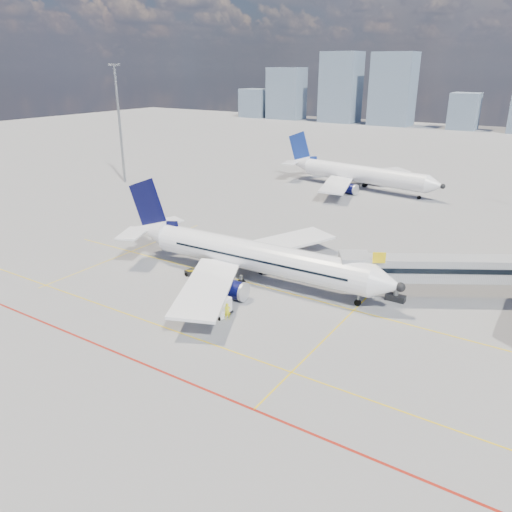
{
  "coord_description": "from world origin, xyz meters",
  "views": [
    {
      "loc": [
        31.33,
        -38.59,
        24.77
      ],
      "look_at": [
        1.74,
        7.36,
        4.0
      ],
      "focal_mm": 35.0,
      "sensor_mm": 36.0,
      "label": 1
    }
  ],
  "objects_px": {
    "belt_loader": "(198,274)",
    "cargo_dolly": "(215,303)",
    "main_aircraft": "(247,255)",
    "ramp_worker": "(228,312)",
    "second_aircraft": "(357,174)",
    "baggage_tug": "(217,311)"
  },
  "relations": [
    {
      "from": "cargo_dolly",
      "to": "belt_loader",
      "type": "distance_m",
      "value": 9.62
    },
    {
      "from": "main_aircraft",
      "to": "baggage_tug",
      "type": "relative_size",
      "value": 18.18
    },
    {
      "from": "main_aircraft",
      "to": "belt_loader",
      "type": "xyz_separation_m",
      "value": [
        -5.19,
        -3.18,
        -2.65
      ]
    },
    {
      "from": "belt_loader",
      "to": "main_aircraft",
      "type": "bearing_deg",
      "value": 44.84
    },
    {
      "from": "main_aircraft",
      "to": "cargo_dolly",
      "type": "bearing_deg",
      "value": -78.66
    },
    {
      "from": "belt_loader",
      "to": "cargo_dolly",
      "type": "bearing_deg",
      "value": -26.65
    },
    {
      "from": "cargo_dolly",
      "to": "ramp_worker",
      "type": "height_order",
      "value": "cargo_dolly"
    },
    {
      "from": "main_aircraft",
      "to": "ramp_worker",
      "type": "xyz_separation_m",
      "value": [
        4.17,
        -9.91,
        -2.31
      ]
    },
    {
      "from": "cargo_dolly",
      "to": "ramp_worker",
      "type": "relative_size",
      "value": 1.98
    },
    {
      "from": "baggage_tug",
      "to": "cargo_dolly",
      "type": "height_order",
      "value": "cargo_dolly"
    },
    {
      "from": "cargo_dolly",
      "to": "belt_loader",
      "type": "bearing_deg",
      "value": 141.26
    },
    {
      "from": "main_aircraft",
      "to": "cargo_dolly",
      "type": "distance_m",
      "value": 9.84
    },
    {
      "from": "main_aircraft",
      "to": "belt_loader",
      "type": "bearing_deg",
      "value": -150.25
    },
    {
      "from": "second_aircraft",
      "to": "cargo_dolly",
      "type": "xyz_separation_m",
      "value": [
        9.7,
        -63.34,
        -2.14
      ]
    },
    {
      "from": "second_aircraft",
      "to": "ramp_worker",
      "type": "height_order",
      "value": "second_aircraft"
    },
    {
      "from": "second_aircraft",
      "to": "baggage_tug",
      "type": "xyz_separation_m",
      "value": [
        10.41,
        -63.95,
        -2.58
      ]
    },
    {
      "from": "cargo_dolly",
      "to": "ramp_worker",
      "type": "xyz_separation_m",
      "value": [
        2.0,
        -0.56,
        -0.17
      ]
    },
    {
      "from": "baggage_tug",
      "to": "belt_loader",
      "type": "distance_m",
      "value": 10.55
    },
    {
      "from": "baggage_tug",
      "to": "ramp_worker",
      "type": "distance_m",
      "value": 1.32
    },
    {
      "from": "belt_loader",
      "to": "ramp_worker",
      "type": "bearing_deg",
      "value": -22.41
    },
    {
      "from": "ramp_worker",
      "to": "cargo_dolly",
      "type": "bearing_deg",
      "value": 114.4
    },
    {
      "from": "cargo_dolly",
      "to": "ramp_worker",
      "type": "distance_m",
      "value": 2.08
    }
  ]
}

